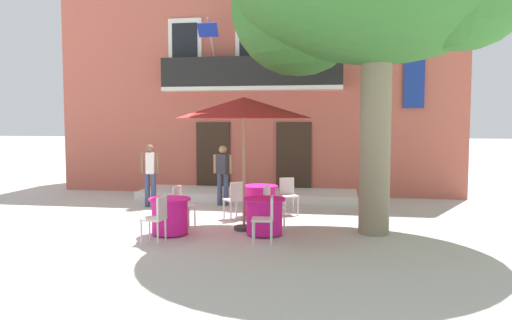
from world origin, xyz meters
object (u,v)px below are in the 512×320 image
Objects in this scene: cafe_chair_near_tree_0 at (271,204)px; cafe_chair_near_tree_1 at (266,216)px; cafe_table_near_tree at (264,216)px; cafe_table_front at (170,216)px; cafe_chair_middle_0 at (288,193)px; cafe_chair_front_0 at (157,216)px; cafe_chair_front_1 at (181,203)px; cafe_chair_middle_1 at (235,198)px; pedestrian_mid_plaza at (150,172)px; pedestrian_near_entrance at (223,172)px; cafe_table_middle at (260,200)px; cafe_umbrella at (244,108)px.

cafe_chair_near_tree_1 is at bearing -85.44° from cafe_chair_near_tree_0.
cafe_table_near_tree is 1.00× the size of cafe_table_front.
cafe_chair_near_tree_0 is 1.67m from cafe_chair_middle_0.
cafe_chair_front_0 is at bearing -171.10° from cafe_chair_near_tree_1.
cafe_chair_middle_1 is at bearing 45.69° from cafe_chair_front_1.
cafe_chair_middle_0 is (0.07, 3.15, 0.00)m from cafe_chair_near_tree_1.
cafe_chair_front_1 is at bearing -137.58° from cafe_chair_middle_0.
cafe_table_front is at bearing -119.24° from cafe_chair_middle_1.
cafe_table_front is at bearing -62.02° from pedestrian_mid_plaza.
pedestrian_mid_plaza reaches higher than pedestrian_near_entrance.
pedestrian_near_entrance reaches higher than cafe_chair_near_tree_1.
cafe_chair_middle_1 is at bearing -140.70° from cafe_chair_middle_0.
cafe_table_front is 0.95× the size of cafe_chair_front_1.
cafe_chair_front_1 is at bearing 150.37° from cafe_chair_near_tree_1.
cafe_table_near_tree is 4.62m from pedestrian_mid_plaza.
cafe_chair_near_tree_1 is 5.20m from pedestrian_mid_plaza.
cafe_chair_near_tree_0 is 0.53× the size of pedestrian_mid_plaza.
cafe_chair_near_tree_1 is 1.00× the size of cafe_chair_middle_1.
pedestrian_near_entrance is at bearing 111.58° from cafe_chair_middle_1.
cafe_chair_middle_1 reaches higher than cafe_table_middle.
cafe_chair_middle_1 is (-1.09, 2.20, 0.00)m from cafe_chair_near_tree_1.
cafe_chair_front_1 is at bearing -134.31° from cafe_chair_middle_1.
cafe_chair_middle_0 is at bearing -6.45° from pedestrian_mid_plaza.
cafe_table_middle is 1.00× the size of cafe_table_front.
cafe_chair_near_tree_1 is at bearing -63.72° from cafe_chair_middle_1.
cafe_chair_front_0 is (-2.14, -3.47, 0.00)m from cafe_chair_middle_0.
pedestrian_near_entrance is at bearing 111.65° from cafe_umbrella.
pedestrian_near_entrance is at bearing 152.39° from cafe_chair_middle_0.
pedestrian_near_entrance is at bearing 123.16° from cafe_chair_near_tree_0.
pedestrian_near_entrance is 1.98m from pedestrian_mid_plaza.
cafe_table_near_tree is 3.86m from pedestrian_near_entrance.
cafe_chair_near_tree_0 is 3.21m from pedestrian_near_entrance.
cafe_chair_middle_1 is 3.03m from pedestrian_mid_plaza.
cafe_table_near_tree is 0.51× the size of pedestrian_mid_plaza.
cafe_table_near_tree is 1.95m from cafe_table_front.
cafe_chair_near_tree_0 is 1.05× the size of cafe_table_front.
cafe_chair_front_1 is at bearing -171.10° from cafe_chair_near_tree_0.
cafe_chair_near_tree_1 is 0.53× the size of pedestrian_mid_plaza.
cafe_chair_middle_1 is 0.53× the size of pedestrian_mid_plaza.
pedestrian_mid_plaza is (-2.66, 1.38, 0.44)m from cafe_chair_middle_1.
pedestrian_near_entrance is at bearing 114.11° from cafe_chair_near_tree_1.
cafe_chair_near_tree_1 is at bearing -59.81° from cafe_umbrella.
cafe_chair_middle_0 reaches higher than cafe_table_front.
cafe_table_front is (-1.92, -0.31, 0.00)m from cafe_table_near_tree.
cafe_chair_near_tree_1 and cafe_chair_middle_1 have the same top height.
cafe_chair_middle_1 is at bearing 60.76° from cafe_table_front.
cafe_table_front is at bearing -170.90° from cafe_table_near_tree.
cafe_table_near_tree is 2.06m from cafe_table_middle.
cafe_chair_front_0 is 0.55× the size of pedestrian_near_entrance.
cafe_chair_middle_0 is 1.00× the size of cafe_chair_middle_1.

